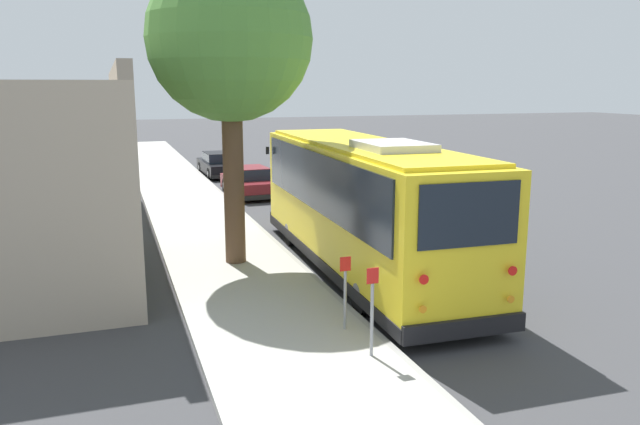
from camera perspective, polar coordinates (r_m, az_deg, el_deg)
name	(u,v)px	position (r m, az deg, el deg)	size (l,w,h in m)	color
ground_plane	(364,264)	(17.30, 4.02, -4.72)	(160.00, 160.00, 0.00)	#3D3D3F
sidewalk_slab	(237,274)	(16.29, -7.59, -5.56)	(80.00, 3.34, 0.15)	#B2AFA8
curb_strip	(302,267)	(16.69, -1.69, -5.04)	(80.00, 0.14, 0.15)	#9D9A94
shuttle_bus	(362,200)	(16.26, 3.87, 1.19)	(10.98, 2.89, 3.58)	yellow
parked_sedan_maroon	(250,182)	(28.04, -6.45, 2.76)	(4.30, 1.93, 1.30)	maroon
parked_sedan_black	(218,165)	(34.65, -9.27, 4.33)	(4.70, 1.78, 1.28)	black
street_tree	(229,29)	(16.65, -8.35, 16.29)	(4.22, 4.22, 8.60)	brown
sign_post_near	(372,311)	(11.02, 4.78, -8.96)	(0.06, 0.22, 1.61)	gray
sign_post_far	(345,292)	(12.18, 2.31, -7.28)	(0.06, 0.22, 1.46)	gray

